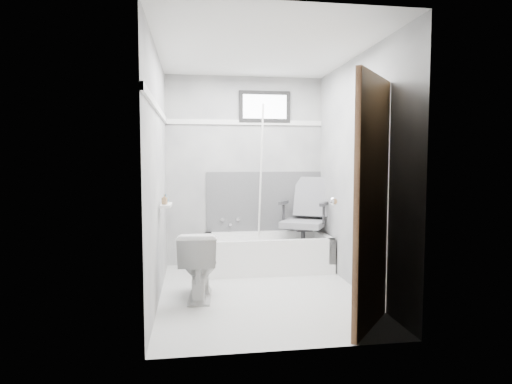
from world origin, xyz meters
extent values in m
plane|color=silver|center=(0.00, 0.00, 0.00)|extent=(2.60, 2.60, 0.00)
plane|color=silver|center=(0.00, 0.00, 2.40)|extent=(2.60, 2.60, 0.00)
cube|color=slate|center=(0.00, 1.30, 1.20)|extent=(2.00, 0.02, 2.40)
cube|color=slate|center=(0.00, -1.30, 1.20)|extent=(2.00, 0.02, 2.40)
cube|color=slate|center=(-1.00, 0.00, 1.20)|extent=(0.02, 2.60, 2.40)
cube|color=slate|center=(1.00, 0.00, 1.20)|extent=(0.02, 2.60, 2.40)
imported|color=white|center=(-0.62, -0.04, 0.33)|extent=(0.42, 0.69, 0.65)
cube|color=#4C4C4F|center=(0.25, 1.29, 0.80)|extent=(1.50, 0.02, 0.78)
cube|color=white|center=(0.00, 1.29, 1.82)|extent=(2.00, 0.02, 0.06)
cube|color=white|center=(-0.99, 0.00, 1.82)|extent=(0.02, 2.60, 0.06)
cylinder|color=white|center=(0.16, 1.06, 1.05)|extent=(0.02, 0.43, 1.91)
cube|color=white|center=(-0.93, 0.10, 0.90)|extent=(0.10, 0.32, 0.02)
imported|color=#926F49|center=(-0.94, 0.02, 0.97)|extent=(0.06, 0.06, 0.10)
imported|color=slate|center=(-0.94, 0.16, 0.96)|extent=(0.09, 0.09, 0.09)
camera|label=1|loc=(-0.67, -4.16, 1.34)|focal=30.00mm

